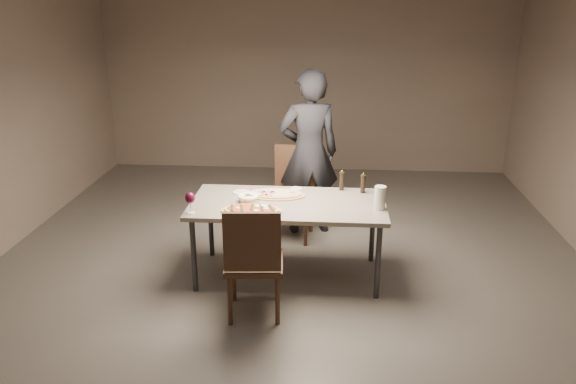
# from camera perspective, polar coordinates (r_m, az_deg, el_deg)

# --- Properties ---
(room) EXTENTS (7.00, 7.00, 7.00)m
(room) POSITION_cam_1_polar(r_m,az_deg,el_deg) (4.99, 0.00, 5.95)
(room) COLOR #5A544D
(room) RESTS_ON ground
(dining_table) EXTENTS (1.80, 0.90, 0.75)m
(dining_table) POSITION_cam_1_polar(r_m,az_deg,el_deg) (5.21, 0.00, -1.63)
(dining_table) COLOR gray
(dining_table) RESTS_ON ground
(zucchini_pizza) EXTENTS (0.54, 0.30, 0.05)m
(zucchini_pizza) POSITION_cam_1_polar(r_m,az_deg,el_deg) (4.97, -3.70, -1.83)
(zucchini_pizza) COLOR tan
(zucchini_pizza) RESTS_ON dining_table
(ham_pizza) EXTENTS (0.57, 0.31, 0.04)m
(ham_pizza) POSITION_cam_1_polar(r_m,az_deg,el_deg) (5.35, -1.30, -0.23)
(ham_pizza) COLOR tan
(ham_pizza) RESTS_ON dining_table
(bread_basket) EXTENTS (0.19, 0.19, 0.07)m
(bread_basket) POSITION_cam_1_polar(r_m,az_deg,el_deg) (5.19, -4.04, -0.58)
(bread_basket) COLOR #F9ECCA
(bread_basket) RESTS_ON dining_table
(oil_dish) EXTENTS (0.12, 0.12, 0.01)m
(oil_dish) POSITION_cam_1_polar(r_m,az_deg,el_deg) (5.52, 0.83, 0.32)
(oil_dish) COLOR white
(oil_dish) RESTS_ON dining_table
(pepper_mill_left) EXTENTS (0.05, 0.05, 0.20)m
(pepper_mill_left) POSITION_cam_1_polar(r_m,az_deg,el_deg) (5.45, 7.63, 0.86)
(pepper_mill_left) COLOR black
(pepper_mill_left) RESTS_ON dining_table
(pepper_mill_right) EXTENTS (0.05, 0.05, 0.20)m
(pepper_mill_right) POSITION_cam_1_polar(r_m,az_deg,el_deg) (5.50, 5.48, 1.15)
(pepper_mill_right) COLOR black
(pepper_mill_right) RESTS_ON dining_table
(carafe) EXTENTS (0.10, 0.10, 0.21)m
(carafe) POSITION_cam_1_polar(r_m,az_deg,el_deg) (5.05, 9.33, -0.59)
(carafe) COLOR silver
(carafe) RESTS_ON dining_table
(wine_glass) EXTENTS (0.09, 0.09, 0.20)m
(wine_glass) POSITION_cam_1_polar(r_m,az_deg,el_deg) (4.96, -9.91, -0.65)
(wine_glass) COLOR silver
(wine_glass) RESTS_ON dining_table
(side_plate) EXTENTS (0.16, 0.16, 0.01)m
(side_plate) POSITION_cam_1_polar(r_m,az_deg,el_deg) (5.45, -4.75, -0.03)
(side_plate) COLOR white
(side_plate) RESTS_ON dining_table
(chair_near) EXTENTS (0.51, 0.51, 1.00)m
(chair_near) POSITION_cam_1_polar(r_m,az_deg,el_deg) (4.57, -3.53, -6.65)
(chair_near) COLOR #3D2719
(chair_near) RESTS_ON ground
(chair_far) EXTENTS (0.53, 0.53, 1.00)m
(chair_far) POSITION_cam_1_polar(r_m,az_deg,el_deg) (6.17, 0.50, 0.53)
(chair_far) COLOR #3D2719
(chair_far) RESTS_ON ground
(diner) EXTENTS (0.76, 0.59, 1.84)m
(diner) POSITION_cam_1_polar(r_m,az_deg,el_deg) (6.18, 2.13, 3.99)
(diner) COLOR black
(diner) RESTS_ON ground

